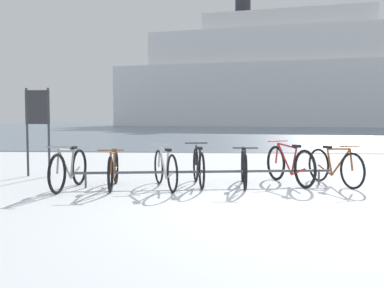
{
  "coord_description": "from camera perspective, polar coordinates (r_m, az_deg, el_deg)",
  "views": [
    {
      "loc": [
        -0.95,
        -6.19,
        1.33
      ],
      "look_at": [
        -1.67,
        3.46,
        0.73
      ],
      "focal_mm": 40.94,
      "sensor_mm": 36.0,
      "label": 1
    }
  ],
  "objects": [
    {
      "name": "info_sign",
      "position": [
        10.32,
        -19.47,
        3.39
      ],
      "size": [
        0.55,
        0.05,
        1.97
      ],
      "color": "#33383D",
      "rests_on": "ground"
    },
    {
      "name": "bicycle_3",
      "position": [
        8.49,
        0.85,
        -2.95
      ],
      "size": [
        0.47,
        1.63,
        0.81
      ],
      "color": "black",
      "rests_on": "ground"
    },
    {
      "name": "bicycle_5",
      "position": [
        8.85,
        12.58,
        -2.69
      ],
      "size": [
        0.77,
        1.7,
        0.84
      ],
      "color": "black",
      "rests_on": "ground"
    },
    {
      "name": "bicycle_4",
      "position": [
        8.53,
        6.78,
        -3.06
      ],
      "size": [
        0.46,
        1.73,
        0.77
      ],
      "color": "black",
      "rests_on": "ground"
    },
    {
      "name": "ferry_ship",
      "position": [
        64.06,
        13.01,
        8.14
      ],
      "size": [
        52.03,
        22.1,
        19.44
      ],
      "color": "white",
      "rests_on": "ground"
    },
    {
      "name": "ground",
      "position": [
        60.11,
        5.14,
        2.26
      ],
      "size": [
        80.0,
        132.0,
        0.08
      ],
      "color": "silver"
    },
    {
      "name": "bicycle_1",
      "position": [
        8.33,
        -10.21,
        -3.31
      ],
      "size": [
        0.46,
        1.67,
        0.75
      ],
      "color": "black",
      "rests_on": "ground"
    },
    {
      "name": "bicycle_2",
      "position": [
        8.19,
        -3.53,
        -3.22
      ],
      "size": [
        0.72,
        1.62,
        0.8
      ],
      "color": "black",
      "rests_on": "ground"
    },
    {
      "name": "bicycle_0",
      "position": [
        8.35,
        -15.75,
        -3.18
      ],
      "size": [
        0.46,
        1.71,
        0.82
      ],
      "color": "black",
      "rests_on": "ground"
    },
    {
      "name": "bike_rack",
      "position": [
        8.39,
        1.7,
        -3.7
      ],
      "size": [
        4.94,
        0.85,
        0.31
      ],
      "color": "#4C5156",
      "rests_on": "ground"
    },
    {
      "name": "bicycle_6",
      "position": [
        8.96,
        18.09,
        -2.82
      ],
      "size": [
        0.75,
        1.58,
        0.8
      ],
      "color": "black",
      "rests_on": "ground"
    }
  ]
}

